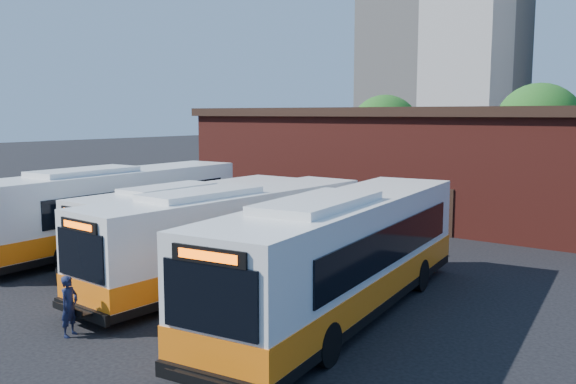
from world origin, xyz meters
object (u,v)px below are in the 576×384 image
Objects in this scene: bus_west at (116,211)px; bus_midwest at (194,224)px; transit_worker at (69,306)px; bus_mideast at (233,239)px; bus_east at (343,259)px.

bus_west is 4.28m from bus_midwest.
transit_worker is at bearing -65.69° from bus_midwest.
bus_west reaches higher than transit_worker.
bus_midwest is at bearing 157.61° from bus_mideast.
bus_west is 1.17× the size of bus_midwest.
bus_mideast is 6.81m from transit_worker.
transit_worker is (8.13, -7.66, -0.85)m from bus_west.
bus_east reaches higher than bus_mideast.
bus_west is 11.20m from transit_worker.
bus_mideast is 0.92× the size of bus_east.
bus_west is at bearing -169.48° from bus_midwest.
bus_mideast reaches higher than transit_worker.
bus_west is 8.19× the size of transit_worker.
transit_worker is (0.15, -6.77, -0.74)m from bus_mideast.
bus_east is at bearing -5.63° from bus_mideast.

